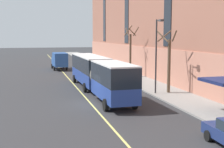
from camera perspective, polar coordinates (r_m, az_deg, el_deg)
The scene contains 10 objects.
ground_plane at distance 27.70m, azimuth -3.84°, elevation -5.50°, with size 260.00×260.00×0.00m, color #303033.
sidewalk at distance 33.17m, azimuth 10.27°, elevation -3.37°, with size 4.35×160.00×0.15m, color gray.
city_bus at distance 32.65m, azimuth -2.64°, elevation 0.21°, with size 3.14×19.12×3.67m.
parked_car_white_0 at distance 60.11m, azimuth -4.43°, elevation 2.07°, with size 2.06×4.28×1.56m.
parked_car_darkgray_1 at distance 48.29m, azimuth -2.15°, elevation 0.85°, with size 1.95×4.63×1.56m.
box_truck at distance 55.51m, azimuth -9.59°, elevation 2.52°, with size 2.52×6.53×3.00m.
street_tree_mid_block at distance 32.51m, azimuth 10.31°, elevation 2.34°, with size 1.78×2.19×6.41m.
street_tree_far_uptown at distance 44.46m, azimuth 3.41°, elevation 4.21°, with size 1.81×1.76×7.31m.
street_lamp at distance 31.57m, azimuth 8.23°, elevation 4.55°, with size 0.36×1.48×7.45m.
lane_centerline at distance 30.59m, azimuth -4.90°, elevation -4.30°, with size 0.16×140.00×0.01m, color #E0D66B.
Camera 1 is at (-5.01, -26.57, 6.04)m, focal length 50.00 mm.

